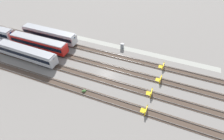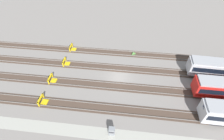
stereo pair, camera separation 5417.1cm
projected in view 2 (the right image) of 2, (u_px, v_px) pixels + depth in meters
The scene contains 12 objects.
ground_plane at pixel (119, 77), 34.41m from camera, with size 400.00×400.00×0.00m, color gray.
service_walkway at pixel (112, 135), 26.07m from camera, with size 54.00×2.00×0.01m, color #9E9E93.
rail_track_nearest at pixel (115, 109), 29.17m from camera, with size 90.00×2.23×0.21m.
rail_track_near_inner at pixel (118, 86), 32.64m from camera, with size 90.00×2.24×0.21m.
rail_track_middle at pixel (120, 68), 36.12m from camera, with size 90.00×2.24×0.21m.
rail_track_far_inner at pixel (122, 53), 39.59m from camera, with size 90.00×2.23×0.21m.
bumper_stop_nearest_track at pixel (42, 100), 29.86m from camera, with size 1.37×2.01×1.22m.
bumper_stop_near_inner_track at pixel (52, 79), 33.35m from camera, with size 1.37×2.01×1.22m.
bumper_stop_middle_track at pixel (66, 62), 36.74m from camera, with size 1.37×2.01×1.22m.
bumper_stop_far_inner_track at pixel (72, 48), 40.20m from camera, with size 1.37×2.01×1.22m.
electrical_cabinet at pixel (112, 131), 25.65m from camera, with size 0.90×0.73×1.60m.
weed_clump at pixel (134, 54), 39.13m from camera, with size 0.92×0.70×0.64m.
Camera 2 is at (1.32, -23.38, 25.29)m, focal length 28.00 mm.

